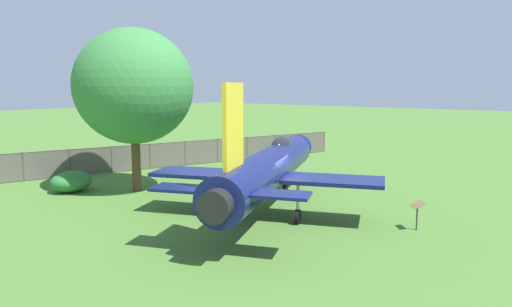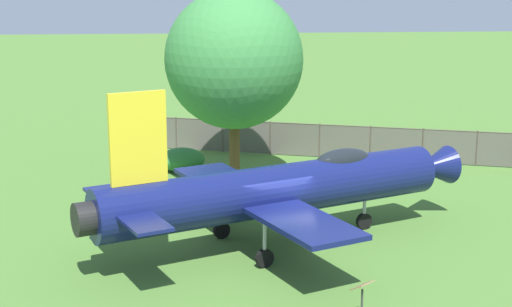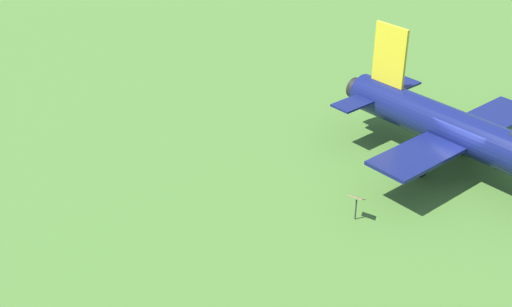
{
  "view_description": "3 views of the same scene",
  "coord_description": "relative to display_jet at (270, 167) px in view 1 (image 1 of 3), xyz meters",
  "views": [
    {
      "loc": [
        15.76,
        11.98,
        5.54
      ],
      "look_at": [
        -0.45,
        -1.03,
        2.51
      ],
      "focal_mm": 32.43,
      "sensor_mm": 36.0,
      "label": 1
    },
    {
      "loc": [
        2.81,
        24.55,
        9.0
      ],
      "look_at": [
        0.34,
        -3.26,
        2.5
      ],
      "focal_mm": 53.56,
      "sensor_mm": 36.0,
      "label": 2
    },
    {
      "loc": [
        -21.47,
        16.08,
        15.22
      ],
      "look_at": [
        2.01,
        8.99,
        1.5
      ],
      "focal_mm": 46.89,
      "sensor_mm": 36.0,
      "label": 3
    }
  ],
  "objects": [
    {
      "name": "display_jet",
      "position": [
        0.0,
        0.0,
        0.0
      ],
      "size": [
        13.78,
        9.84,
        5.66
      ],
      "rotation": [
        0.0,
        0.0,
        3.55
      ],
      "color": "#111951",
      "rests_on": "ground_plane"
    },
    {
      "name": "perimeter_fence",
      "position": [
        -5.84,
        -11.87,
        -1.09
      ],
      "size": [
        24.33,
        8.31,
        1.74
      ],
      "rotation": [
        0.0,
        0.0,
        5.96
      ],
      "color": "#4C4238",
      "rests_on": "ground_plane"
    },
    {
      "name": "shade_tree",
      "position": [
        1.19,
        -8.0,
        3.5
      ],
      "size": [
        5.94,
        6.51,
        8.52
      ],
      "color": "brown",
      "rests_on": "ground_plane"
    },
    {
      "name": "shrub_by_tree",
      "position": [
        -12.92,
        -8.51,
        -1.53
      ],
      "size": [
        1.02,
        0.89,
        0.97
      ],
      "color": "#387F3D",
      "rests_on": "ground_plane"
    },
    {
      "name": "shrub_near_fence",
      "position": [
        3.53,
        -10.47,
        -1.46
      ],
      "size": [
        2.14,
        1.86,
        1.11
      ],
      "color": "#2D7033",
      "rests_on": "ground_plane"
    },
    {
      "name": "ground_plane",
      "position": [
        0.33,
        0.14,
        -2.01
      ],
      "size": [
        200.0,
        200.0,
        0.0
      ],
      "primitive_type": "plane",
      "color": "#47722D"
    },
    {
      "name": "info_plaque",
      "position": [
        -1.34,
        6.13,
        -1.16
      ],
      "size": [
        0.71,
        0.69,
        1.14
      ],
      "color": "#333333",
      "rests_on": "ground_plane"
    }
  ]
}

